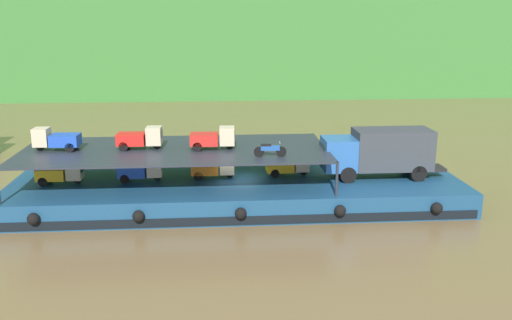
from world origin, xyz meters
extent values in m
plane|color=brown|center=(0.00, 0.00, 0.00)|extent=(400.00, 400.00, 0.00)
cube|color=navy|center=(0.00, 0.00, 0.75)|extent=(27.94, 8.76, 1.50)
cube|color=black|center=(0.00, -4.40, 0.35)|extent=(27.38, 0.06, 0.50)
sphere|color=black|center=(-11.18, -4.58, 0.85)|extent=(0.66, 0.66, 0.66)
sphere|color=black|center=(-5.59, -4.58, 0.85)|extent=(0.66, 0.66, 0.66)
sphere|color=black|center=(0.00, -4.58, 0.85)|extent=(0.66, 0.66, 0.66)
sphere|color=black|center=(5.59, -4.58, 0.85)|extent=(0.66, 0.66, 0.66)
sphere|color=black|center=(11.18, -4.58, 0.85)|extent=(0.66, 0.66, 0.66)
cube|color=#285BA3|center=(6.37, -0.39, 3.10)|extent=(2.00, 2.19, 2.00)
cube|color=#192833|center=(5.34, -0.39, 3.45)|extent=(0.06, 1.84, 0.60)
cube|color=#33383D|center=(9.77, -0.38, 3.35)|extent=(4.80, 2.31, 2.50)
cube|color=black|center=(9.77, -0.38, 2.05)|extent=(6.80, 1.39, 0.20)
cylinder|color=black|center=(6.77, 0.62, 2.00)|extent=(1.00, 0.28, 1.00)
cylinder|color=black|center=(6.77, -1.40, 2.00)|extent=(1.00, 0.28, 1.00)
cylinder|color=black|center=(11.21, 0.63, 2.00)|extent=(1.00, 0.28, 1.00)
cylinder|color=black|center=(11.21, -1.39, 2.00)|extent=(1.00, 0.28, 1.00)
cylinder|color=#232833|center=(5.49, 3.90, 2.50)|extent=(0.16, 0.16, 2.00)
cylinder|color=#232833|center=(5.49, -3.90, 2.50)|extent=(0.16, 0.16, 2.00)
cylinder|color=#232833|center=(-13.09, 3.90, 2.50)|extent=(0.16, 0.16, 2.00)
cube|color=#232833|center=(-3.80, 0.00, 3.45)|extent=(18.74, 7.96, 0.10)
cube|color=gold|center=(-11.31, -0.17, 2.13)|extent=(1.72, 1.23, 0.70)
cube|color=#C6B793|center=(-9.91, -0.19, 2.33)|extent=(0.92, 1.01, 1.10)
cube|color=#19232D|center=(-9.44, -0.20, 2.44)|extent=(0.05, 0.85, 0.38)
cylinder|color=black|center=(-9.76, -0.19, 1.78)|extent=(0.56, 0.15, 0.56)
cylinder|color=black|center=(-11.72, -0.69, 1.78)|extent=(0.56, 0.15, 0.56)
cylinder|color=black|center=(-11.70, 0.37, 1.78)|extent=(0.56, 0.15, 0.56)
cube|color=#1E47B7|center=(-6.52, 0.08, 2.13)|extent=(1.72, 1.23, 0.70)
cube|color=beige|center=(-5.12, 0.10, 2.33)|extent=(0.92, 1.02, 1.10)
cube|color=#19232D|center=(-4.65, 0.11, 2.44)|extent=(0.06, 0.85, 0.38)
cylinder|color=black|center=(-4.97, 0.11, 1.78)|extent=(0.56, 0.15, 0.56)
cylinder|color=black|center=(-6.91, -0.46, 1.78)|extent=(0.56, 0.15, 0.56)
cylinder|color=black|center=(-6.93, 0.60, 1.78)|extent=(0.56, 0.15, 0.56)
cube|color=orange|center=(-2.01, 0.37, 2.13)|extent=(1.72, 1.23, 0.70)
cube|color=#C6B793|center=(-0.61, 0.35, 2.33)|extent=(0.92, 1.01, 1.10)
cube|color=#19232D|center=(-0.14, 0.34, 2.44)|extent=(0.05, 0.85, 0.38)
cylinder|color=black|center=(-0.46, 0.35, 1.78)|extent=(0.56, 0.15, 0.56)
cylinder|color=black|center=(-2.42, -0.15, 1.78)|extent=(0.56, 0.15, 0.56)
cylinder|color=black|center=(-2.40, 0.91, 1.78)|extent=(0.56, 0.15, 0.56)
cube|color=gold|center=(2.79, 0.58, 2.13)|extent=(1.75, 1.27, 0.70)
cube|color=beige|center=(4.19, 0.63, 2.33)|extent=(0.94, 1.04, 1.10)
cube|color=#19232D|center=(4.66, 0.65, 2.44)|extent=(0.07, 0.85, 0.38)
cylinder|color=black|center=(4.34, 0.64, 1.78)|extent=(0.57, 0.16, 0.56)
cylinder|color=black|center=(2.41, 0.03, 1.78)|extent=(0.57, 0.16, 0.56)
cylinder|color=black|center=(2.37, 1.09, 1.78)|extent=(0.57, 0.16, 0.56)
cube|color=#1E47B7|center=(-10.43, 0.23, 4.13)|extent=(1.76, 1.28, 0.70)
cube|color=#C6B793|center=(-11.83, 0.30, 4.33)|extent=(0.95, 1.04, 1.10)
cube|color=#19232D|center=(-12.30, 0.32, 4.44)|extent=(0.08, 0.85, 0.38)
cylinder|color=black|center=(-11.98, 0.31, 3.78)|extent=(0.57, 0.17, 0.56)
cylinder|color=black|center=(-10.01, 0.74, 3.78)|extent=(0.57, 0.17, 0.56)
cylinder|color=black|center=(-10.06, -0.32, 3.78)|extent=(0.57, 0.17, 0.56)
cube|color=red|center=(-6.46, 0.22, 4.13)|extent=(1.74, 1.26, 0.70)
cube|color=#C6B793|center=(-5.06, 0.16, 4.33)|extent=(0.94, 1.03, 1.10)
cube|color=#19232D|center=(-4.59, 0.15, 4.44)|extent=(0.07, 0.85, 0.38)
cylinder|color=black|center=(-4.91, 0.16, 3.78)|extent=(0.56, 0.16, 0.56)
cylinder|color=black|center=(-6.88, -0.30, 3.78)|extent=(0.56, 0.16, 0.56)
cylinder|color=black|center=(-6.84, 0.76, 3.78)|extent=(0.56, 0.16, 0.56)
cube|color=red|center=(-2.00, -0.19, 4.13)|extent=(1.73, 1.25, 0.70)
cube|color=#C6B793|center=(-0.60, -0.23, 4.33)|extent=(0.93, 1.03, 1.10)
cube|color=#19232D|center=(-0.13, -0.25, 4.44)|extent=(0.06, 0.85, 0.38)
cylinder|color=black|center=(-0.45, -0.24, 3.78)|extent=(0.56, 0.16, 0.56)
cylinder|color=black|center=(-2.41, -0.71, 3.78)|extent=(0.56, 0.16, 0.56)
cylinder|color=black|center=(-2.38, 0.35, 3.78)|extent=(0.56, 0.16, 0.56)
cylinder|color=black|center=(2.50, -2.41, 3.80)|extent=(0.60, 0.12, 0.60)
cylinder|color=black|center=(1.20, -2.36, 3.80)|extent=(0.60, 0.12, 0.60)
cube|color=#1E4C99|center=(1.85, -2.39, 4.02)|extent=(1.11, 0.24, 0.28)
cube|color=black|center=(1.60, -2.38, 4.20)|extent=(0.61, 0.22, 0.12)
cylinder|color=#B2B2B7|center=(2.40, -2.41, 4.35)|extent=(0.06, 0.55, 0.04)
camera|label=1|loc=(-1.38, -33.17, 11.31)|focal=38.49mm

